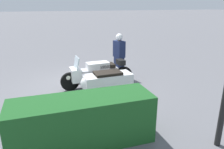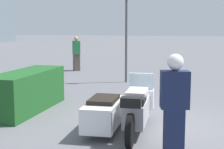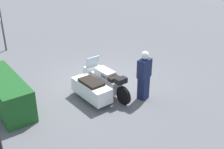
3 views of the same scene
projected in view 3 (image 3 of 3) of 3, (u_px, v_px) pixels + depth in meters
name	position (u px, v px, depth m)	size (l,w,h in m)	color
ground_plane	(100.00, 84.00, 10.69)	(160.00, 160.00, 0.00)	slate
police_motorcycle	(96.00, 84.00, 9.71)	(2.62, 1.27, 1.15)	black
officer_rider	(144.00, 74.00, 9.34)	(0.39, 0.53, 1.74)	#192347
hedge_bush_curbside	(6.00, 92.00, 9.06)	(2.91, 0.91, 1.04)	#1E5623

